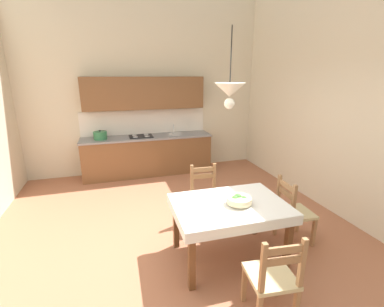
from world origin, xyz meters
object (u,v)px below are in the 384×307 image
dining_chair_window_side (293,212)px  pendant_lamp (230,91)px  dining_table (229,213)px  kitchen_cabinetry (147,138)px  dining_chair_camera_side (273,278)px  fruit_bowl (239,200)px  dining_chair_kitchen_side (205,197)px

dining_chair_window_side → pendant_lamp: (-1.08, -0.15, 1.64)m
dining_table → pendant_lamp: pendant_lamp is taller
kitchen_cabinetry → dining_chair_window_side: 3.65m
dining_chair_window_side → dining_chair_camera_side: size_ratio=1.00×
dining_table → fruit_bowl: size_ratio=4.60×
kitchen_cabinetry → dining_chair_window_side: (1.52, -3.30, -0.41)m
dining_chair_window_side → dining_chair_kitchen_side: 1.26m
dining_table → kitchen_cabinetry: bearing=99.0°
kitchen_cabinetry → dining_chair_kitchen_side: size_ratio=3.13×
dining_chair_camera_side → dining_chair_kitchen_side: same height
kitchen_cabinetry → fruit_bowl: (0.63, -3.42, -0.04)m
dining_chair_window_side → fruit_bowl: (-0.89, -0.12, 0.37)m
kitchen_cabinetry → pendant_lamp: (0.44, -3.44, 1.23)m
dining_chair_window_side → kitchen_cabinetry: bearing=114.8°
dining_chair_kitchen_side → fruit_bowl: (0.10, -0.90, 0.37)m
fruit_bowl → dining_chair_kitchen_side: bearing=96.1°
dining_table → fruit_bowl: bearing=-29.7°
dining_table → dining_chair_window_side: bearing=3.9°
dining_table → dining_chair_camera_side: dining_chair_camera_side is taller
kitchen_cabinetry → pendant_lamp: size_ratio=3.62×
dining_chair_kitchen_side → pendant_lamp: size_ratio=1.16×
kitchen_cabinetry → dining_chair_window_side: size_ratio=3.13×
dining_table → dining_chair_camera_side: size_ratio=1.48×
dining_chair_window_side → fruit_bowl: bearing=-172.4°
fruit_bowl → pendant_lamp: bearing=-171.9°
fruit_bowl → dining_table: bearing=150.3°
kitchen_cabinetry → pendant_lamp: 3.68m
kitchen_cabinetry → dining_chair_camera_side: bearing=-82.6°
dining_chair_window_side → dining_chair_camera_side: bearing=-134.1°
dining_chair_camera_side → dining_table: bearing=91.3°
dining_chair_window_side → dining_chair_camera_side: (-0.97, -0.99, 0.00)m
dining_table → dining_chair_window_side: (0.99, 0.07, -0.18)m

